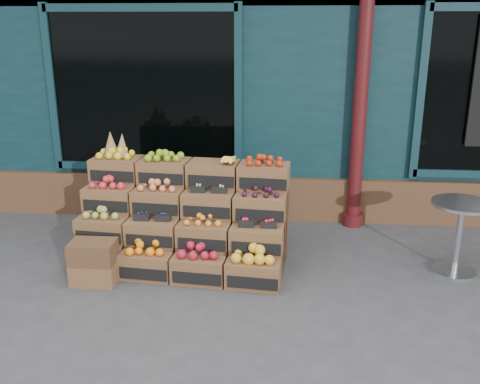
{
  "coord_description": "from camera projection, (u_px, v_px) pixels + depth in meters",
  "views": [
    {
      "loc": [
        0.29,
        -4.79,
        2.62
      ],
      "look_at": [
        -0.2,
        0.7,
        0.85
      ],
      "focal_mm": 40.0,
      "sensor_mm": 36.0,
      "label": 1
    }
  ],
  "objects": [
    {
      "name": "shop_facade",
      "position": [
        273.0,
        34.0,
        9.49
      ],
      "size": [
        12.0,
        6.24,
        4.8
      ],
      "color": "#0D272C",
      "rests_on": "ground"
    },
    {
      "name": "shopkeeper",
      "position": [
        138.0,
        146.0,
        7.82
      ],
      "size": [
        0.67,
        0.46,
        1.75
      ],
      "primitive_type": "imported",
      "rotation": [
        0.0,
        0.0,
        3.07
      ],
      "color": "#1F6D38",
      "rests_on": "ground"
    },
    {
      "name": "bistro_table",
      "position": [
        460.0,
        229.0,
        5.68
      ],
      "size": [
        0.64,
        0.64,
        0.81
      ],
      "rotation": [
        0.0,
        0.0,
        0.3
      ],
      "color": "#AFB3B6",
      "rests_on": "ground"
    },
    {
      "name": "crate_display",
      "position": [
        184.0,
        224.0,
        6.02
      ],
      "size": [
        2.37,
        1.3,
        1.43
      ],
      "rotation": [
        0.0,
        0.0,
        -0.09
      ],
      "color": "brown",
      "rests_on": "ground"
    },
    {
      "name": "spare_crates",
      "position": [
        94.0,
        262.0,
        5.54
      ],
      "size": [
        0.46,
        0.33,
        0.46
      ],
      "rotation": [
        0.0,
        0.0,
        0.02
      ],
      "color": "brown",
      "rests_on": "ground"
    },
    {
      "name": "ground",
      "position": [
        254.0,
        294.0,
        5.37
      ],
      "size": [
        60.0,
        60.0,
        0.0
      ],
      "primitive_type": "plane",
      "color": "#39393B",
      "rests_on": "ground"
    }
  ]
}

